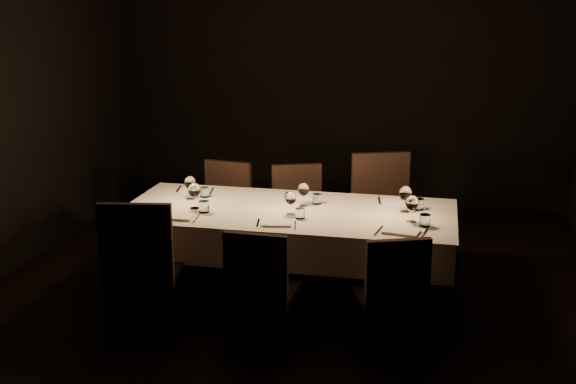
% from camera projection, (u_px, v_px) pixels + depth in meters
% --- Properties ---
extents(room, '(5.01, 6.01, 3.01)m').
position_uv_depth(room, '(288.00, 113.00, 5.29)').
color(room, black).
rests_on(room, ground).
extents(dining_table, '(2.52, 1.12, 0.76)m').
position_uv_depth(dining_table, '(288.00, 219.00, 5.51)').
color(dining_table, black).
rests_on(dining_table, ground).
extents(chair_near_left, '(0.57, 0.57, 1.03)m').
position_uv_depth(chair_near_left, '(142.00, 264.00, 4.94)').
color(chair_near_left, black).
rests_on(chair_near_left, ground).
extents(place_setting_near_left, '(0.37, 0.42, 0.20)m').
position_uv_depth(place_setting_near_left, '(191.00, 202.00, 5.40)').
color(place_setting_near_left, silver).
rests_on(place_setting_near_left, dining_table).
extents(chair_near_center, '(0.44, 0.44, 0.88)m').
position_uv_depth(chair_near_center, '(260.00, 285.00, 4.75)').
color(chair_near_center, black).
rests_on(chair_near_center, ground).
extents(place_setting_near_center, '(0.33, 0.40, 0.18)m').
position_uv_depth(place_setting_near_center, '(289.00, 209.00, 5.25)').
color(place_setting_near_center, silver).
rests_on(place_setting_near_center, dining_table).
extents(chair_near_right, '(0.54, 0.54, 0.87)m').
position_uv_depth(chair_near_right, '(393.00, 291.00, 4.68)').
color(chair_near_right, black).
rests_on(chair_near_right, ground).
extents(place_setting_near_right, '(0.37, 0.42, 0.20)m').
position_uv_depth(place_setting_near_right, '(412.00, 216.00, 5.07)').
color(place_setting_near_right, silver).
rests_on(place_setting_near_right, dining_table).
extents(chair_far_left, '(0.50, 0.50, 0.91)m').
position_uv_depth(chair_far_left, '(223.00, 208.00, 6.41)').
color(chair_far_left, black).
rests_on(chair_far_left, ground).
extents(place_setting_far_left, '(0.35, 0.41, 0.19)m').
position_uv_depth(place_setting_far_left, '(195.00, 187.00, 5.84)').
color(place_setting_far_left, silver).
rests_on(place_setting_far_left, dining_table).
extents(chair_far_center, '(0.57, 0.57, 0.91)m').
position_uv_depth(chair_far_center, '(299.00, 212.00, 6.29)').
color(chair_far_center, black).
rests_on(chair_far_center, ground).
extents(place_setting_far_center, '(0.34, 0.41, 0.18)m').
position_uv_depth(place_setting_far_center, '(306.00, 194.00, 5.65)').
color(place_setting_far_center, silver).
rests_on(place_setting_far_center, dining_table).
extents(chair_far_right, '(0.65, 0.65, 1.05)m').
position_uv_depth(chair_far_right, '(384.00, 211.00, 6.12)').
color(chair_far_right, black).
rests_on(chair_far_right, ground).
extents(place_setting_far_right, '(0.38, 0.42, 0.20)m').
position_uv_depth(place_setting_far_right, '(406.00, 198.00, 5.49)').
color(place_setting_far_right, silver).
rests_on(place_setting_far_right, dining_table).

